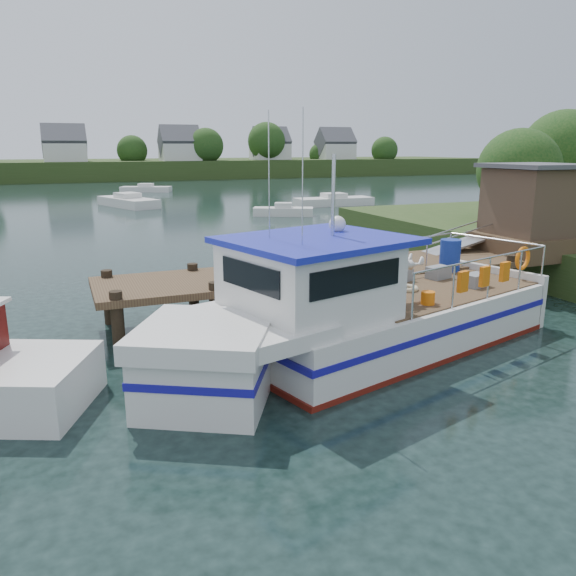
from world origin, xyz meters
name	(u,v)px	position (x,y,z in m)	size (l,w,h in m)	color
ground_plane	(300,315)	(0.00, 0.00, 0.00)	(160.00, 160.00, 0.00)	black
far_shore	(99,165)	(0.01, 82.37, 2.10)	(140.00, 42.55, 9.22)	#2F441B
dock	(475,231)	(6.51, 0.01, 2.24)	(16.60, 3.00, 4.78)	#4D3824
lobster_boat	(356,316)	(-0.15, -3.78, 1.05)	(12.00, 6.19, 5.81)	silver
moored_far	(146,189)	(2.87, 51.35, 0.35)	(5.93, 3.90, 0.96)	silver
moored_b	(283,211)	(8.98, 23.98, 0.36)	(4.67, 3.23, 0.98)	silver
moored_c	(334,201)	(15.95, 29.43, 0.40)	(6.91, 2.40, 1.09)	silver
moored_d	(128,201)	(-1.02, 35.23, 0.45)	(4.69, 7.46, 1.20)	silver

